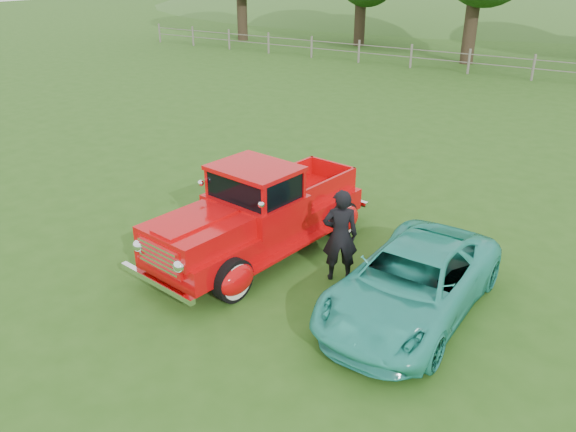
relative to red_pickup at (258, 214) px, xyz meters
The scene contains 6 objects.
ground 1.78m from the red_pickup, 60.75° to the right, with size 140.00×140.00×0.00m, color #275115.
distant_hills 58.42m from the red_pickup, 93.26° to the left, with size 116.00×60.00×18.00m.
fence_line 20.63m from the red_pickup, 87.85° to the left, with size 48.00×0.12×1.20m.
red_pickup is the anchor object (origin of this frame).
teal_sedan 3.26m from the red_pickup, ahead, with size 1.84×3.99×1.11m, color teal.
man 1.77m from the red_pickup, ahead, with size 0.62×0.41×1.70m, color black.
Camera 1 is at (4.99, -6.38, 5.21)m, focal length 35.00 mm.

